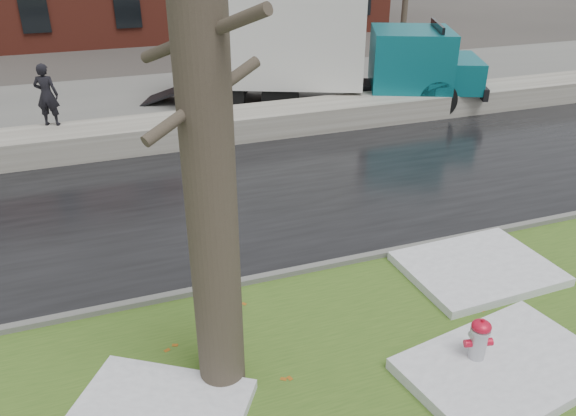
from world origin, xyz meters
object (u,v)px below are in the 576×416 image
object	(u,v)px
tree	(204,107)
worker	(47,95)
box_truck	(309,46)
fire_hydrant	(478,342)

from	to	relation	value
tree	worker	xyz separation A→B (m)	(-2.24, 10.45, -2.35)
box_truck	tree	bearing A→B (deg)	-92.95
worker	tree	bearing A→B (deg)	121.70
tree	worker	distance (m)	10.94
tree	box_truck	size ratio (longest dim) A/B	0.68
fire_hydrant	worker	size ratio (longest dim) A/B	0.49
tree	box_truck	bearing A→B (deg)	63.21
tree	fire_hydrant	bearing A→B (deg)	-15.91
box_truck	worker	distance (m)	8.58
fire_hydrant	tree	xyz separation A→B (m)	(-3.46, 0.99, 3.47)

